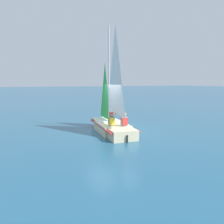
% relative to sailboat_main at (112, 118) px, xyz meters
% --- Properties ---
extents(ground_plane, '(260.00, 260.00, 0.00)m').
position_rel_sailboat_main_xyz_m(ground_plane, '(0.04, -0.00, -0.77)').
color(ground_plane, '#235675').
extents(sailboat_main, '(4.18, 1.95, 5.50)m').
position_rel_sailboat_main_xyz_m(sailboat_main, '(0.00, 0.00, 0.00)').
color(sailboat_main, beige).
rests_on(sailboat_main, ground_plane).
extents(sailor_helm, '(0.37, 0.34, 1.16)m').
position_rel_sailboat_main_xyz_m(sailor_helm, '(-0.57, 0.33, -0.13)').
color(sailor_helm, black).
rests_on(sailor_helm, ground_plane).
extents(sailor_crew, '(0.37, 0.34, 1.16)m').
position_rel_sailboat_main_xyz_m(sailor_crew, '(-0.86, -0.22, -0.15)').
color(sailor_crew, black).
rests_on(sailor_crew, ground_plane).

